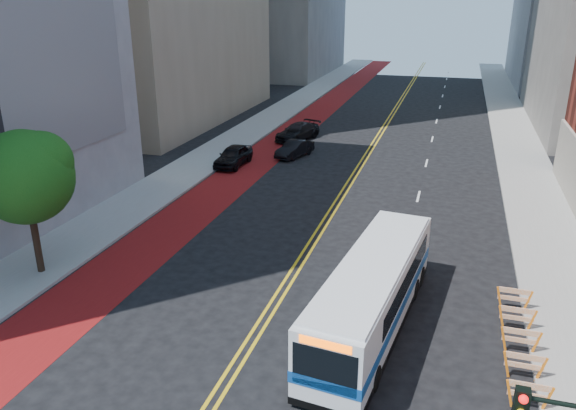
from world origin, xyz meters
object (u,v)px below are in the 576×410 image
(car_b, at_px, (295,149))
(car_c, at_px, (298,132))
(transit_bus, at_px, (373,293))
(car_a, at_px, (233,156))
(street_tree, at_px, (27,173))

(car_b, distance_m, car_c, 5.61)
(transit_bus, bearing_deg, car_b, 119.62)
(car_a, bearing_deg, transit_bus, -53.41)
(transit_bus, bearing_deg, car_a, 131.76)
(transit_bus, relative_size, car_b, 2.79)
(transit_bus, xyz_separation_m, car_c, (-11.01, 28.39, -0.82))
(car_b, height_order, car_c, car_c)
(car_a, bearing_deg, street_tree, -94.31)
(transit_bus, relative_size, car_c, 2.19)
(car_a, height_order, car_b, car_a)
(street_tree, xyz_separation_m, car_c, (4.43, 28.25, -4.18))
(street_tree, bearing_deg, transit_bus, -0.51)
(transit_bus, distance_m, car_b, 24.92)
(street_tree, relative_size, transit_bus, 0.61)
(transit_bus, height_order, car_c, transit_bus)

